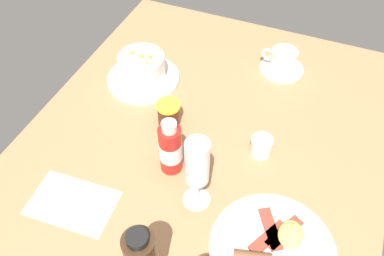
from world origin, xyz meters
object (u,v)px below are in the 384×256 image
(porridge_bowl, at_px, (142,70))
(sauce_bottle_red, at_px, (171,148))
(wine_glass, at_px, (197,165))
(jam_jar, at_px, (169,113))
(cutlery_setting, at_px, (74,203))
(creamer_jug, at_px, (261,146))
(breakfast_plate, at_px, (273,249))
(coffee_cup, at_px, (283,61))

(porridge_bowl, bearing_deg, sauce_bottle_red, 38.90)
(wine_glass, relative_size, jam_jar, 2.96)
(cutlery_setting, xyz_separation_m, creamer_jug, (-0.28, 0.32, 0.02))
(jam_jar, bearing_deg, creamer_jug, 88.04)
(wine_glass, xyz_separation_m, breakfast_plate, (0.05, 0.18, -0.11))
(coffee_cup, height_order, sauce_bottle_red, sauce_bottle_red)
(wine_glass, relative_size, breakfast_plate, 0.77)
(porridge_bowl, bearing_deg, jam_jar, 48.60)
(porridge_bowl, bearing_deg, creamer_jug, 71.47)
(wine_glass, height_order, jam_jar, wine_glass)
(wine_glass, distance_m, sauce_bottle_red, 0.12)
(cutlery_setting, height_order, coffee_cup, coffee_cup)
(coffee_cup, bearing_deg, breakfast_plate, 11.90)
(porridge_bowl, xyz_separation_m, creamer_jug, (0.12, 0.36, -0.02))
(jam_jar, bearing_deg, wine_glass, 38.77)
(cutlery_setting, distance_m, creamer_jug, 0.43)
(cutlery_setting, distance_m, breakfast_plate, 0.41)
(porridge_bowl, distance_m, breakfast_plate, 0.57)
(jam_jar, bearing_deg, cutlery_setting, -17.07)
(porridge_bowl, relative_size, breakfast_plate, 0.81)
(wine_glass, distance_m, jam_jar, 0.25)
(creamer_jug, bearing_deg, coffee_cup, -175.28)
(porridge_bowl, xyz_separation_m, breakfast_plate, (0.35, 0.45, -0.03))
(wine_glass, bearing_deg, sauce_bottle_red, -124.80)
(sauce_bottle_red, bearing_deg, coffee_cup, 160.79)
(cutlery_setting, xyz_separation_m, jam_jar, (-0.29, 0.09, 0.03))
(coffee_cup, xyz_separation_m, creamer_jug, (0.31, 0.03, -0.00))
(coffee_cup, relative_size, sauce_bottle_red, 0.86)
(creamer_jug, bearing_deg, porridge_bowl, -108.53)
(coffee_cup, relative_size, creamer_jug, 2.12)
(jam_jar, bearing_deg, sauce_bottle_red, 26.61)
(creamer_jug, relative_size, jam_jar, 0.95)
(sauce_bottle_red, bearing_deg, wine_glass, 55.20)
(porridge_bowl, height_order, breakfast_plate, porridge_bowl)
(cutlery_setting, relative_size, wine_glass, 1.00)
(breakfast_plate, bearing_deg, jam_jar, -125.64)
(coffee_cup, bearing_deg, wine_glass, -7.62)
(wine_glass, height_order, sauce_bottle_red, wine_glass)
(porridge_bowl, distance_m, jam_jar, 0.17)
(creamer_jug, height_order, wine_glass, wine_glass)
(coffee_cup, xyz_separation_m, wine_glass, (0.48, -0.06, 0.09))
(coffee_cup, xyz_separation_m, breakfast_plate, (0.53, 0.11, -0.02))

